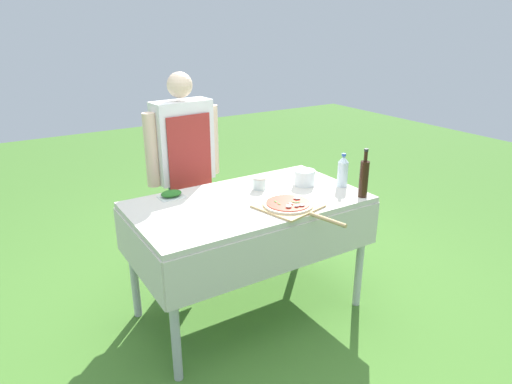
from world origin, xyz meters
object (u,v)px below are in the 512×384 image
object	(u,v)px
person_cook	(184,161)
sauce_jar	(259,184)
prep_table	(249,214)
pizza_on_peel	(290,206)
oil_bottle	(364,178)
water_bottle	(343,171)
mixing_tub	(304,177)
herb_container	(171,194)

from	to	relation	value
person_cook	sauce_jar	bearing A→B (deg)	113.25
prep_table	pizza_on_peel	world-z (taller)	pizza_on_peel
oil_bottle	water_bottle	xyz separation A→B (m)	(0.02, 0.22, -0.02)
prep_table	mixing_tub	xyz separation A→B (m)	(0.46, 0.04, 0.15)
prep_table	mixing_tub	bearing A→B (deg)	4.39
water_bottle	herb_container	bearing A→B (deg)	158.37
person_cook	mixing_tub	distance (m)	0.88
prep_table	pizza_on_peel	bearing A→B (deg)	-59.59
prep_table	sauce_jar	size ratio (longest dim) A/B	16.56
prep_table	person_cook	bearing A→B (deg)	100.80
water_bottle	mixing_tub	distance (m)	0.26
pizza_on_peel	herb_container	distance (m)	0.76
sauce_jar	mixing_tub	bearing A→B (deg)	-16.89
person_cook	pizza_on_peel	size ratio (longest dim) A/B	2.57
herb_container	sauce_jar	xyz separation A→B (m)	(0.55, -0.17, 0.02)
person_cook	herb_container	size ratio (longest dim) A/B	9.53
prep_table	sauce_jar	xyz separation A→B (m)	(0.16, 0.13, 0.14)
pizza_on_peel	water_bottle	size ratio (longest dim) A/B	2.62
pizza_on_peel	prep_table	bearing A→B (deg)	106.48
prep_table	oil_bottle	xyz separation A→B (m)	(0.64, -0.34, 0.22)
pizza_on_peel	sauce_jar	bearing A→B (deg)	73.09
prep_table	pizza_on_peel	distance (m)	0.30
person_cook	water_bottle	size ratio (longest dim) A/B	6.73
herb_container	prep_table	bearing A→B (deg)	-37.20
water_bottle	prep_table	bearing A→B (deg)	169.61
person_cook	mixing_tub	world-z (taller)	person_cook
oil_bottle	water_bottle	distance (m)	0.22
prep_table	mixing_tub	size ratio (longest dim) A/B	10.26
prep_table	person_cook	xyz separation A→B (m)	(-0.13, 0.68, 0.20)
herb_container	sauce_jar	size ratio (longest dim) A/B	1.82
prep_table	herb_container	xyz separation A→B (m)	(-0.39, 0.30, 0.12)
person_cook	water_bottle	xyz separation A→B (m)	(0.79, -0.80, 0.01)
pizza_on_peel	person_cook	bearing A→B (deg)	92.52
pizza_on_peel	herb_container	bearing A→B (deg)	120.72
mixing_tub	herb_container	bearing A→B (deg)	163.06
pizza_on_peel	oil_bottle	size ratio (longest dim) A/B	1.91
oil_bottle	water_bottle	bearing A→B (deg)	83.79
water_bottle	herb_container	size ratio (longest dim) A/B	1.42
pizza_on_peel	mixing_tub	world-z (taller)	mixing_tub
oil_bottle	sauce_jar	distance (m)	0.67
pizza_on_peel	herb_container	world-z (taller)	same
person_cook	water_bottle	bearing A→B (deg)	130.09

